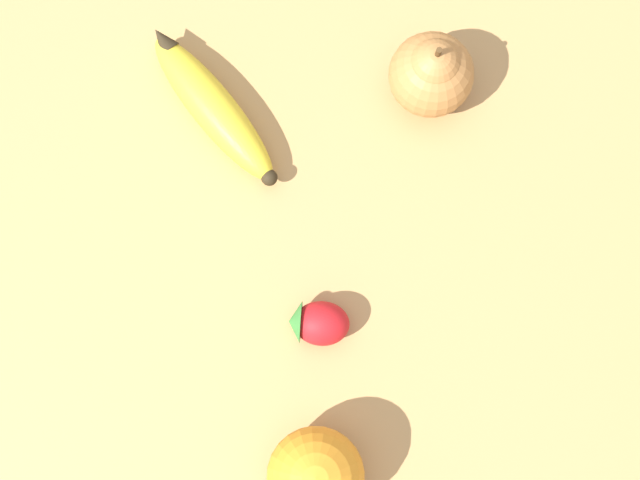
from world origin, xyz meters
The scene contains 5 objects.
ground_plane centered at (0.00, 0.00, 0.00)m, with size 3.00×3.00×0.00m, color tan.
banana centered at (0.06, 0.13, 0.02)m, with size 0.15×0.14×0.04m.
orange centered at (0.20, -0.16, 0.04)m, with size 0.08×0.08×0.08m.
pear centered at (0.24, 0.19, 0.04)m, with size 0.08×0.08×0.09m.
strawberry centered at (0.18, -0.04, 0.02)m, with size 0.06×0.04×0.04m.
Camera 1 is at (0.20, -0.12, 0.78)m, focal length 50.00 mm.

